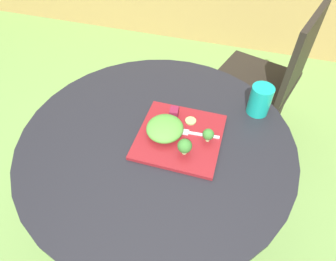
% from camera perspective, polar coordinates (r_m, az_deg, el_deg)
% --- Properties ---
extents(ground_plane, '(12.00, 12.00, 0.00)m').
position_cam_1_polar(ground_plane, '(1.66, -1.51, -18.16)').
color(ground_plane, '#70994C').
extents(patio_table, '(0.99, 0.99, 0.73)m').
position_cam_1_polar(patio_table, '(1.23, -1.95, -8.69)').
color(patio_table, black).
rests_on(patio_table, ground_plane).
extents(patio_chair, '(0.55, 0.55, 0.90)m').
position_cam_1_polar(patio_chair, '(1.77, 19.68, 10.47)').
color(patio_chair, black).
rests_on(patio_chair, ground_plane).
extents(salad_plate, '(0.29, 0.29, 0.01)m').
position_cam_1_polar(salad_plate, '(1.04, 2.28, -1.17)').
color(salad_plate, maroon).
rests_on(salad_plate, patio_table).
extents(drinking_glass, '(0.08, 0.08, 0.12)m').
position_cam_1_polar(drinking_glass, '(1.16, 17.41, 5.44)').
color(drinking_glass, '#149989').
rests_on(drinking_glass, patio_table).
extents(fork, '(0.15, 0.03, 0.00)m').
position_cam_1_polar(fork, '(1.04, 4.97, -0.56)').
color(fork, silver).
rests_on(fork, salad_plate).
extents(lettuce_mound, '(0.13, 0.14, 0.05)m').
position_cam_1_polar(lettuce_mound, '(1.02, -0.61, 0.43)').
color(lettuce_mound, '#519338').
rests_on(lettuce_mound, salad_plate).
extents(broccoli_floret_0, '(0.04, 0.04, 0.05)m').
position_cam_1_polar(broccoli_floret_0, '(1.01, 7.85, -0.78)').
color(broccoli_floret_0, '#99B770').
rests_on(broccoli_floret_0, salad_plate).
extents(broccoli_floret_1, '(0.05, 0.05, 0.06)m').
position_cam_1_polar(broccoli_floret_1, '(0.96, 3.27, -3.06)').
color(broccoli_floret_1, '#99B770').
rests_on(broccoli_floret_1, salad_plate).
extents(cucumber_slice_0, '(0.04, 0.04, 0.01)m').
position_cam_1_polar(cucumber_slice_0, '(1.08, 4.43, 1.90)').
color(cucumber_slice_0, '#8EB766').
rests_on(cucumber_slice_0, salad_plate).
extents(beet_chunk_0, '(0.04, 0.04, 0.04)m').
position_cam_1_polar(beet_chunk_0, '(1.09, 1.19, 3.43)').
color(beet_chunk_0, maroon).
rests_on(beet_chunk_0, salad_plate).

